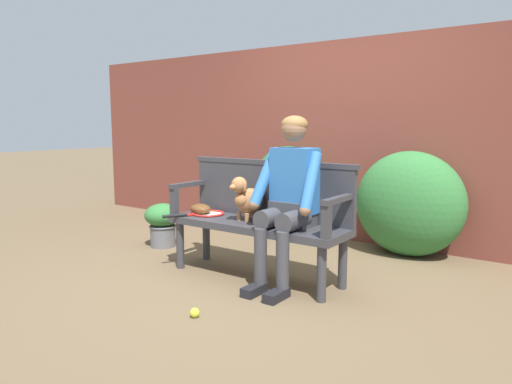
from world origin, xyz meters
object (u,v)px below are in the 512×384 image
object	(u,v)px
garden_bench	(256,230)
tennis_ball	(195,313)
person_seated	(289,193)
potted_plant	(163,222)
tennis_racket	(205,214)
dog_on_bench	(247,198)
baseball_glove	(201,209)

from	to	relation	value
garden_bench	tennis_ball	xyz separation A→B (m)	(0.16, -0.92, -0.38)
person_seated	tennis_ball	xyz separation A→B (m)	(-0.17, -0.91, -0.71)
tennis_ball	potted_plant	size ratio (longest dim) A/B	0.14
tennis_racket	potted_plant	xyz separation A→B (m)	(-0.85, 0.28, -0.22)
tennis_ball	dog_on_bench	bearing A→B (deg)	105.31
tennis_ball	potted_plant	world-z (taller)	potted_plant
garden_bench	dog_on_bench	distance (m)	0.27
baseball_glove	tennis_ball	distance (m)	1.30
potted_plant	person_seated	bearing A→B (deg)	-9.13
garden_bench	tennis_racket	xyz separation A→B (m)	(-0.55, -0.01, 0.08)
person_seated	tennis_ball	world-z (taller)	person_seated
dog_on_bench	baseball_glove	size ratio (longest dim) A/B	1.71
garden_bench	tennis_ball	distance (m)	1.01
person_seated	potted_plant	size ratio (longest dim) A/B	2.94
person_seated	potted_plant	world-z (taller)	person_seated
dog_on_bench	tennis_racket	bearing A→B (deg)	-177.33
baseball_glove	potted_plant	bearing A→B (deg)	179.23
dog_on_bench	tennis_racket	distance (m)	0.49
dog_on_bench	potted_plant	bearing A→B (deg)	168.81
tennis_racket	baseball_glove	size ratio (longest dim) A/B	2.57
garden_bench	dog_on_bench	size ratio (longest dim) A/B	4.20
baseball_glove	tennis_ball	bearing A→B (deg)	-31.91
baseball_glove	dog_on_bench	bearing A→B (deg)	19.20
garden_bench	baseball_glove	xyz separation A→B (m)	(-0.62, -0.00, 0.11)
dog_on_bench	baseball_glove	world-z (taller)	dog_on_bench
garden_bench	person_seated	distance (m)	0.47
garden_bench	person_seated	size ratio (longest dim) A/B	1.17
tennis_racket	baseball_glove	distance (m)	0.08
tennis_racket	tennis_ball	distance (m)	1.24
dog_on_bench	tennis_racket	xyz separation A→B (m)	(-0.45, -0.02, -0.18)
tennis_ball	tennis_racket	bearing A→B (deg)	127.81
garden_bench	baseball_glove	bearing A→B (deg)	-179.97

